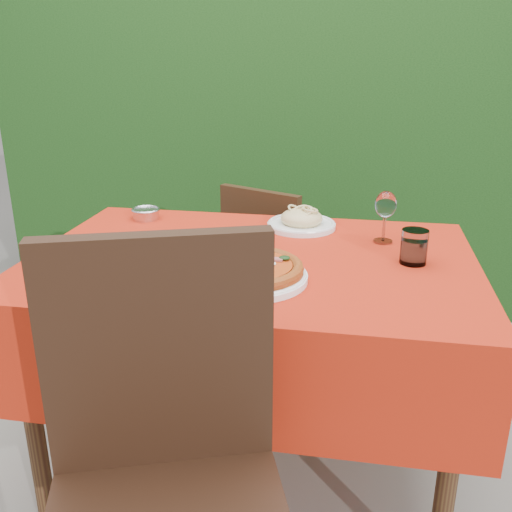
% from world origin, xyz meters
% --- Properties ---
extents(ground, '(60.00, 60.00, 0.00)m').
position_xyz_m(ground, '(0.00, 0.00, 0.00)').
color(ground, slate).
rests_on(ground, ground).
extents(hedge, '(3.20, 0.55, 1.78)m').
position_xyz_m(hedge, '(0.00, 1.55, 0.92)').
color(hedge, black).
rests_on(hedge, ground).
extents(dining_table, '(1.26, 0.86, 0.75)m').
position_xyz_m(dining_table, '(0.00, 0.00, 0.60)').
color(dining_table, '#472F17').
rests_on(dining_table, ground).
extents(chair_near, '(0.57, 0.57, 0.99)m').
position_xyz_m(chair_near, '(-0.04, -0.68, 0.57)').
color(chair_near, black).
rests_on(chair_near, ground).
extents(chair_far, '(0.48, 0.48, 0.80)m').
position_xyz_m(chair_far, '(-0.05, 0.69, 0.46)').
color(chair_far, black).
rests_on(chair_far, ground).
extents(pizza_plate, '(0.32, 0.32, 0.06)m').
position_xyz_m(pizza_plate, '(0.02, -0.18, 0.77)').
color(pizza_plate, white).
rests_on(pizza_plate, dining_table).
extents(pasta_plate, '(0.23, 0.23, 0.06)m').
position_xyz_m(pasta_plate, '(0.11, 0.30, 0.77)').
color(pasta_plate, white).
rests_on(pasta_plate, dining_table).
extents(water_glass, '(0.07, 0.07, 0.10)m').
position_xyz_m(water_glass, '(0.45, 0.02, 0.79)').
color(water_glass, silver).
rests_on(water_glass, dining_table).
extents(wine_glass, '(0.07, 0.07, 0.16)m').
position_xyz_m(wine_glass, '(0.37, 0.20, 0.86)').
color(wine_glass, silver).
rests_on(wine_glass, dining_table).
extents(fork, '(0.07, 0.19, 0.01)m').
position_xyz_m(fork, '(-0.28, -0.08, 0.75)').
color(fork, '#B7B6BD').
rests_on(fork, dining_table).
extents(steel_ramekin, '(0.09, 0.09, 0.03)m').
position_xyz_m(steel_ramekin, '(-0.43, 0.31, 0.76)').
color(steel_ramekin, silver).
rests_on(steel_ramekin, dining_table).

